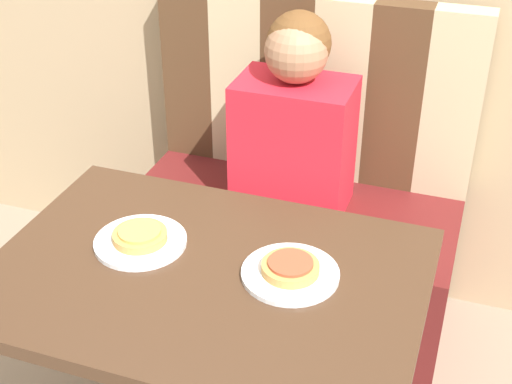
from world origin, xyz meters
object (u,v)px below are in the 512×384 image
Objects in this scene: plate_left at (141,242)px; pizza_right at (290,267)px; pizza_left at (140,235)px; plate_right at (290,274)px; person at (295,119)px.

pizza_right is at bearing 0.00° from plate_left.
plate_left is 1.70× the size of pizza_left.
pizza_left is at bearing 180.00° from plate_right.
person is 0.67m from plate_right.
person is at bearing 105.90° from plate_right.
person is at bearing 74.10° from pizza_left.
person is 0.67m from plate_left.
pizza_left is 0.37m from pizza_right.
pizza_right reaches higher than plate_left.
person reaches higher than pizza_left.
pizza_right is (0.18, -0.64, -0.04)m from person.
plate_right is 0.02m from pizza_right.
person reaches higher than pizza_right.
plate_left is at bearing 180.00° from plate_right.
plate_left is 1.00× the size of plate_right.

